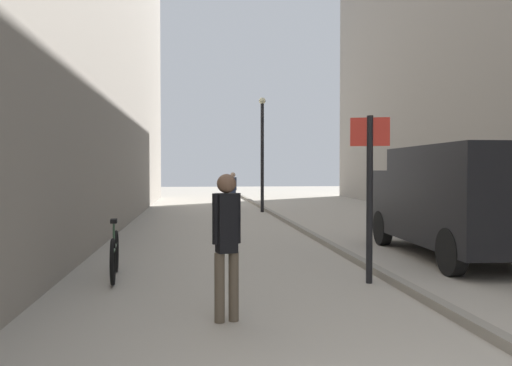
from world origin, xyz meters
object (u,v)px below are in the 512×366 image
(street_sign_post, at_px, (370,184))
(bicycle_leaning, at_px, (115,255))
(pedestrian_mid_block, at_px, (233,189))
(pedestrian_main_foreground, at_px, (227,237))
(delivery_van, at_px, (457,198))
(lamp_post, at_px, (262,147))

(street_sign_post, distance_m, bicycle_leaning, 4.24)
(pedestrian_mid_block, bearing_deg, pedestrian_main_foreground, -107.25)
(bicycle_leaning, bearing_deg, pedestrian_main_foreground, -63.23)
(pedestrian_mid_block, xyz_separation_m, bicycle_leaning, (-2.94, -13.58, -0.57))
(bicycle_leaning, bearing_deg, delivery_van, 4.67)
(street_sign_post, bearing_deg, delivery_van, -124.26)
(pedestrian_main_foreground, height_order, lamp_post, lamp_post)
(lamp_post, distance_m, bicycle_leaning, 13.55)
(street_sign_post, bearing_deg, pedestrian_mid_block, -68.81)
(pedestrian_main_foreground, relative_size, pedestrian_mid_block, 1.04)
(street_sign_post, xyz_separation_m, bicycle_leaning, (-3.99, 0.84, -1.16))
(pedestrian_main_foreground, bearing_deg, pedestrian_mid_block, 71.10)
(pedestrian_main_foreground, xyz_separation_m, pedestrian_mid_block, (1.29, 16.19, -0.04))
(street_sign_post, height_order, bicycle_leaning, street_sign_post)
(pedestrian_mid_block, relative_size, bicycle_leaning, 0.93)
(pedestrian_main_foreground, distance_m, delivery_van, 6.17)
(pedestrian_main_foreground, height_order, bicycle_leaning, pedestrian_main_foreground)
(pedestrian_mid_block, distance_m, lamp_post, 2.29)
(street_sign_post, relative_size, bicycle_leaning, 1.47)
(delivery_van, distance_m, bicycle_leaning, 6.67)
(delivery_van, height_order, lamp_post, lamp_post)
(delivery_van, bearing_deg, bicycle_leaning, -167.43)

